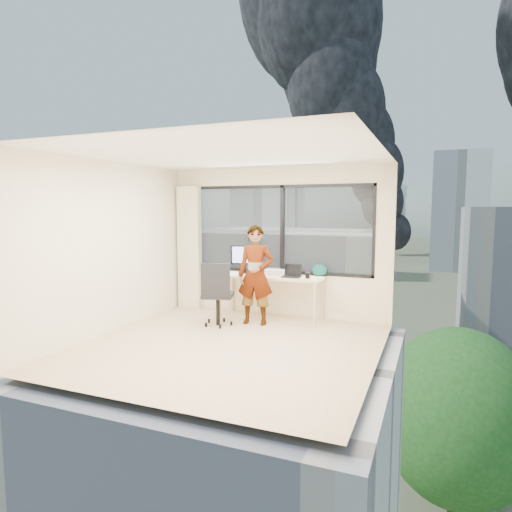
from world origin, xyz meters
The scene contains 25 objects.
floor centered at (0.00, 0.00, 0.00)m, with size 4.00×4.00×0.01m, color beige.
ceiling centered at (0.00, 0.00, 2.60)m, with size 4.00×4.00×0.01m, color white.
wall_front centered at (0.00, -2.00, 1.30)m, with size 4.00×0.01×2.60m, color #F5E8BE.
wall_left centered at (-2.00, 0.00, 1.30)m, with size 0.01×4.00×2.60m, color #F5E8BE.
wall_right centered at (2.00, 0.00, 1.30)m, with size 0.01×4.00×2.60m, color #F5E8BE.
window_wall centered at (0.05, 2.00, 1.52)m, with size 3.30×0.16×1.55m, color black, non-canonical shape.
curtain centered at (-1.72, 1.88, 1.15)m, with size 0.45×0.14×2.30m, color #F3EABE.
desk centered at (0.00, 1.66, 0.38)m, with size 1.80×0.60×0.75m, color #C9B487.
chair centered at (-0.63, 0.91, 0.53)m, with size 0.54×0.54×1.06m, color black, non-canonical shape.
person centered at (-0.10, 1.23, 0.81)m, with size 0.59×0.39×1.62m, color #2D2D33.
monitor centered at (-0.53, 1.78, 1.00)m, with size 0.50×0.11×0.50m, color black, non-canonical shape.
game_console centered at (0.02, 1.88, 0.79)m, with size 0.34×0.29×0.08m, color white.
laptop centered at (0.39, 1.59, 0.85)m, with size 0.30×0.32×0.19m, color black, non-canonical shape.
cellphone centered at (-0.30, 1.58, 0.76)m, with size 0.12×0.05×0.01m, color black.
pen_cup centered at (0.68, 1.59, 0.80)m, with size 0.08×0.08×0.10m, color black.
handbag centered at (0.80, 1.90, 0.85)m, with size 0.26×0.13×0.20m, color #0B473D.
exterior_ground centered at (0.00, 120.00, -14.00)m, with size 400.00×400.00×0.04m, color #515B3D.
near_bldg_a centered at (-9.00, 30.00, -7.00)m, with size 16.00×12.00×14.00m, color beige.
far_tower_a centered at (-35.00, 95.00, 0.00)m, with size 14.00×14.00×28.00m, color silver.
far_tower_b centered at (8.00, 120.00, 1.00)m, with size 13.00×13.00×30.00m, color silver.
far_tower_d centered at (-60.00, 150.00, -3.00)m, with size 16.00×14.00×22.00m, color silver.
hill_a centered at (-120.00, 320.00, -14.00)m, with size 288.00×216.00×90.00m, color slate.
tree_a centered at (-16.00, 22.00, -10.00)m, with size 7.00×7.00×8.00m, color #1E511B, non-canonical shape.
tree_b centered at (4.00, 18.00, -9.50)m, with size 7.60×7.60×9.00m, color #1E511B, non-canonical shape.
smoke_plume_a centered at (-10.00, 150.00, 39.00)m, with size 40.00×24.00×90.00m, color black, non-canonical shape.
Camera 1 is at (2.59, -5.37, 1.90)m, focal length 30.97 mm.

